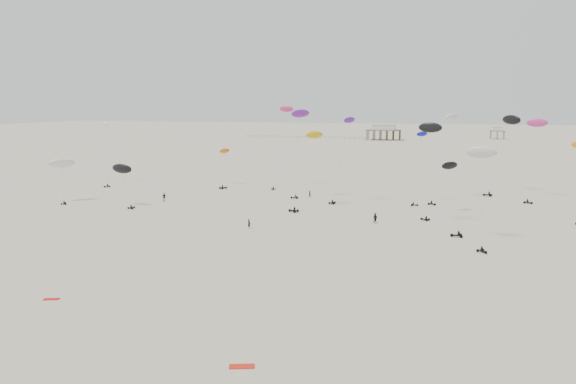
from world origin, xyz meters
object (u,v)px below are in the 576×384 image
(pavilion_small, at_px, (497,134))
(rig_8, at_px, (444,177))
(pavilion_main, at_px, (384,133))
(spectator_0, at_px, (249,228))
(rig_4, at_px, (481,165))
(rig_0, at_px, (284,125))

(pavilion_small, xyz_separation_m, rig_8, (-33.10, -268.70, 4.16))
(pavilion_main, relative_size, rig_8, 1.49)
(rig_8, height_order, spectator_0, rig_8)
(rig_4, relative_size, rig_8, 1.17)
(pavilion_main, xyz_separation_m, pavilion_small, (70.00, 30.00, -0.74))
(pavilion_small, bearing_deg, spectator_0, -102.99)
(spectator_0, bearing_deg, pavilion_main, -61.20)
(pavilion_small, xyz_separation_m, rig_4, (-27.42, -291.72, 9.24))
(pavilion_small, height_order, spectator_0, pavilion_small)
(pavilion_main, distance_m, spectator_0, 262.21)
(pavilion_main, bearing_deg, rig_8, -81.21)
(rig_0, relative_size, rig_4, 1.38)
(rig_0, relative_size, rig_8, 1.62)
(spectator_0, bearing_deg, rig_4, -151.14)
(rig_0, height_order, rig_4, rig_0)
(rig_4, height_order, rig_8, rig_4)
(rig_4, distance_m, rig_8, 24.24)
(rig_8, bearing_deg, pavilion_main, 33.10)
(pavilion_main, distance_m, rig_8, 241.56)
(pavilion_main, relative_size, rig_0, 0.92)
(pavilion_small, height_order, rig_4, rig_4)
(pavilion_main, distance_m, rig_4, 265.29)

